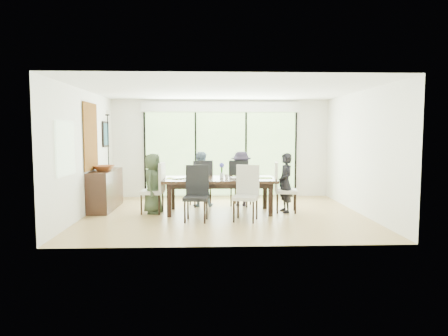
{
  "coord_description": "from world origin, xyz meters",
  "views": [
    {
      "loc": [
        -0.35,
        -8.62,
        1.78
      ],
      "look_at": [
        0.0,
        0.25,
        1.0
      ],
      "focal_mm": 32.0,
      "sensor_mm": 36.0,
      "label": 1
    }
  ],
  "objects_px": {
    "person_left_end": "(153,183)",
    "laptop": "(181,178)",
    "chair_left_end": "(152,188)",
    "person_far_right": "(241,179)",
    "cup_a": "(188,175)",
    "table_top": "(220,180)",
    "person_right_end": "(285,183)",
    "chair_near_left": "(196,193)",
    "cup_c": "(255,175)",
    "bowl": "(104,168)",
    "vase": "(222,175)",
    "chair_far_right": "(241,183)",
    "chair_near_right": "(246,193)",
    "chair_right_end": "(286,187)",
    "person_far_left": "(200,179)",
    "sideboard": "(106,190)",
    "chair_far_left": "(200,183)",
    "cup_b": "(226,177)"
  },
  "relations": [
    {
      "from": "table_top",
      "to": "cup_c",
      "type": "bearing_deg",
      "value": 7.13
    },
    {
      "from": "person_left_end",
      "to": "laptop",
      "type": "distance_m",
      "value": 0.65
    },
    {
      "from": "chair_near_left",
      "to": "person_left_end",
      "type": "bearing_deg",
      "value": 144.48
    },
    {
      "from": "chair_left_end",
      "to": "chair_far_right",
      "type": "distance_m",
      "value": 2.22
    },
    {
      "from": "chair_left_end",
      "to": "person_far_left",
      "type": "height_order",
      "value": "person_far_left"
    },
    {
      "from": "chair_far_left",
      "to": "person_left_end",
      "type": "bearing_deg",
      "value": 20.55
    },
    {
      "from": "person_far_right",
      "to": "chair_far_left",
      "type": "bearing_deg",
      "value": -2.14
    },
    {
      "from": "chair_near_right",
      "to": "person_far_left",
      "type": "distance_m",
      "value": 1.95
    },
    {
      "from": "chair_right_end",
      "to": "cup_a",
      "type": "height_order",
      "value": "chair_right_end"
    },
    {
      "from": "chair_near_right",
      "to": "cup_a",
      "type": "xyz_separation_m",
      "value": [
        -1.2,
        1.02,
        0.26
      ]
    },
    {
      "from": "chair_near_left",
      "to": "person_far_left",
      "type": "bearing_deg",
      "value": 94.39
    },
    {
      "from": "sideboard",
      "to": "person_far_right",
      "type": "bearing_deg",
      "value": 5.2
    },
    {
      "from": "sideboard",
      "to": "cup_c",
      "type": "bearing_deg",
      "value": -7.21
    },
    {
      "from": "chair_left_end",
      "to": "chair_near_left",
      "type": "xyz_separation_m",
      "value": [
        1.0,
        -0.87,
        0.0
      ]
    },
    {
      "from": "person_far_right",
      "to": "laptop",
      "type": "bearing_deg",
      "value": 32.6
    },
    {
      "from": "laptop",
      "to": "cup_b",
      "type": "distance_m",
      "value": 1.0
    },
    {
      "from": "bowl",
      "to": "vase",
      "type": "bearing_deg",
      "value": -8.14
    },
    {
      "from": "chair_near_right",
      "to": "bowl",
      "type": "distance_m",
      "value": 3.44
    },
    {
      "from": "cup_b",
      "to": "table_top",
      "type": "bearing_deg",
      "value": 146.31
    },
    {
      "from": "person_right_end",
      "to": "chair_near_left",
      "type": "bearing_deg",
      "value": -76.9
    },
    {
      "from": "person_left_end",
      "to": "person_right_end",
      "type": "xyz_separation_m",
      "value": [
        2.96,
        -0.0,
        0.0
      ]
    },
    {
      "from": "cup_c",
      "to": "bowl",
      "type": "xyz_separation_m",
      "value": [
        -3.46,
        0.34,
        0.15
      ]
    },
    {
      "from": "person_far_right",
      "to": "cup_c",
      "type": "bearing_deg",
      "value": 107.91
    },
    {
      "from": "person_left_end",
      "to": "cup_a",
      "type": "bearing_deg",
      "value": -69.13
    },
    {
      "from": "chair_far_left",
      "to": "cup_b",
      "type": "distance_m",
      "value": 1.15
    },
    {
      "from": "chair_near_right",
      "to": "chair_right_end",
      "type": "bearing_deg",
      "value": 57.96
    },
    {
      "from": "chair_right_end",
      "to": "person_right_end",
      "type": "height_order",
      "value": "person_right_end"
    },
    {
      "from": "chair_far_left",
      "to": "person_far_left",
      "type": "distance_m",
      "value": 0.1
    },
    {
      "from": "person_far_right",
      "to": "cup_c",
      "type": "relative_size",
      "value": 10.4
    },
    {
      "from": "cup_c",
      "to": "chair_near_right",
      "type": "bearing_deg",
      "value": -107.19
    },
    {
      "from": "person_right_end",
      "to": "cup_c",
      "type": "xyz_separation_m",
      "value": [
        -0.68,
        0.1,
        0.16
      ]
    },
    {
      "from": "chair_left_end",
      "to": "laptop",
      "type": "height_order",
      "value": "chair_left_end"
    },
    {
      "from": "table_top",
      "to": "person_right_end",
      "type": "relative_size",
      "value": 1.86
    },
    {
      "from": "chair_left_end",
      "to": "chair_right_end",
      "type": "relative_size",
      "value": 1.0
    },
    {
      "from": "chair_near_left",
      "to": "laptop",
      "type": "bearing_deg",
      "value": 120.52
    },
    {
      "from": "chair_near_left",
      "to": "person_left_end",
      "type": "relative_size",
      "value": 0.85
    },
    {
      "from": "chair_left_end",
      "to": "sideboard",
      "type": "relative_size",
      "value": 0.7
    },
    {
      "from": "chair_left_end",
      "to": "person_left_end",
      "type": "height_order",
      "value": "person_left_end"
    },
    {
      "from": "chair_near_right",
      "to": "person_far_left",
      "type": "height_order",
      "value": "person_far_left"
    },
    {
      "from": "chair_left_end",
      "to": "person_far_right",
      "type": "relative_size",
      "value": 0.85
    },
    {
      "from": "chair_far_right",
      "to": "chair_near_left",
      "type": "xyz_separation_m",
      "value": [
        -1.05,
        -1.72,
        0.0
      ]
    },
    {
      "from": "chair_left_end",
      "to": "chair_far_right",
      "type": "height_order",
      "value": "same"
    },
    {
      "from": "chair_near_left",
      "to": "person_far_left",
      "type": "relative_size",
      "value": 0.85
    },
    {
      "from": "sideboard",
      "to": "bowl",
      "type": "height_order",
      "value": "bowl"
    },
    {
      "from": "chair_left_end",
      "to": "cup_b",
      "type": "height_order",
      "value": "chair_left_end"
    },
    {
      "from": "table_top",
      "to": "chair_far_right",
      "type": "xyz_separation_m",
      "value": [
        0.55,
        0.85,
        -0.18
      ]
    },
    {
      "from": "chair_near_right",
      "to": "laptop",
      "type": "distance_m",
      "value": 1.57
    },
    {
      "from": "table_top",
      "to": "person_left_end",
      "type": "height_order",
      "value": "person_left_end"
    },
    {
      "from": "person_far_right",
      "to": "laptop",
      "type": "height_order",
      "value": "person_far_right"
    },
    {
      "from": "vase",
      "to": "chair_near_left",
      "type": "bearing_deg",
      "value": -120.87
    }
  ]
}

